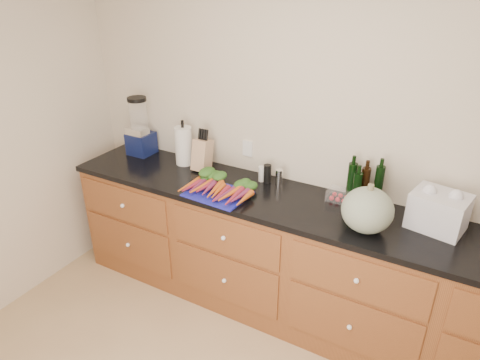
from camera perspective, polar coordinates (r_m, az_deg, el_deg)
The scene contains 15 objects.
wall_back at distance 2.99m, azimuth 11.56°, elevation 5.43°, with size 4.10×0.05×2.60m, color beige.
cabinets at distance 3.12m, azimuth 8.18°, elevation -11.19°, with size 3.60×0.64×0.90m.
countertop at distance 2.87m, azimuth 8.80°, elevation -3.66°, with size 3.64×0.62×0.04m, color black.
cutting_board at distance 2.96m, azimuth -3.00°, elevation -1.84°, with size 0.42×0.31×0.01m, color #191CA0.
carrots at distance 2.97m, azimuth -2.62°, elevation -1.00°, with size 0.49×0.33×0.06m.
squash at distance 2.60m, azimuth 16.62°, elevation -3.87°, with size 0.30×0.30×0.27m, color slate.
blender_appliance at distance 3.64m, azimuth -13.22°, elevation 6.54°, with size 0.19×0.19×0.48m.
paper_towel at distance 3.40m, azimuth -7.52°, elevation 4.54°, with size 0.14×0.14×0.30m, color white.
knife_block at distance 3.30m, azimuth -5.06°, elevation 3.34°, with size 0.12×0.12×0.24m, color tan.
grinder_salt at distance 3.12m, azimuth 2.93°, elevation 0.84°, with size 0.05×0.05×0.11m, color silver.
grinder_pepper at distance 3.10m, azimuth 3.67°, elevation 0.86°, with size 0.05×0.05×0.14m, color black.
canister_chrome at distance 3.07m, azimuth 5.21°, elevation 0.34°, with size 0.05×0.05×0.12m, color white.
tomato_box at distance 2.94m, azimuth 13.12°, elevation -2.01°, with size 0.16×0.13×0.07m, color white.
bottles at distance 2.91m, azimuth 16.08°, elevation -0.69°, with size 0.23×0.12×0.28m.
grocery_bag at distance 2.79m, azimuth 24.94°, elevation -3.80°, with size 0.31×0.24×0.22m, color white, non-canonical shape.
Camera 1 is at (0.82, -1.06, 2.33)m, focal length 32.00 mm.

